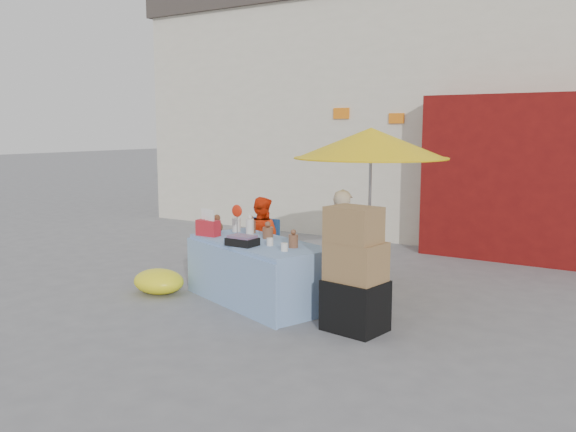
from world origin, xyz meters
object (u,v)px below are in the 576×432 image
Objects in this scene: vendor_orange at (262,238)px; umbrella at (371,144)px; chair_left at (256,263)px; box_stack at (355,274)px; market_table at (259,271)px; vendor_beige at (342,241)px; chair_right at (337,275)px.

vendor_orange is 2.04m from umbrella.
vendor_orange is at bearing 92.92° from chair_left.
vendor_orange is 0.89× the size of box_stack.
market_table is 1.16m from vendor_beige.
chair_left is at bearing 8.75° from vendor_beige.
market_table is at bearing 126.03° from vendor_orange.
chair_left is 0.64× the size of vendor_beige.
chair_left is 0.65× the size of box_stack.
chair_right is (0.64, 0.78, -0.13)m from market_table.
market_table is 1.02× the size of umbrella.
vendor_orange is 1.25m from vendor_beige.
box_stack is (0.80, -1.23, -0.06)m from vendor_beige.
market_table is 1.64× the size of box_stack.
market_table is 1.85× the size of vendor_orange.
market_table reaches higher than chair_right.
chair_left is 1.00× the size of chair_right.
vendor_orange is (-0.00, 0.13, 0.32)m from chair_left.
vendor_orange is 2.39m from box_stack.
vendor_orange reaches higher than chair_right.
vendor_beige reaches higher than market_table.
vendor_orange is at bearing 143.66° from market_table.
chair_left is (-0.61, 0.78, -0.13)m from market_table.
market_table is 1.02m from chair_right.
vendor_orange is at bearing 2.62° from vendor_beige.
box_stack is at bearing -25.51° from chair_left.
chair_left is 0.35m from vendor_orange.
chair_right is 0.65× the size of box_stack.
market_table is at bearing 57.56° from vendor_beige.
market_table is 2.51× the size of chair_right.
chair_left is 1.32m from vendor_beige.
umbrella reaches higher than vendor_beige.
umbrella is (0.94, 1.07, 1.51)m from market_table.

